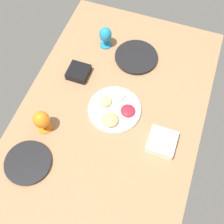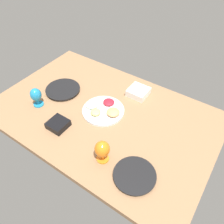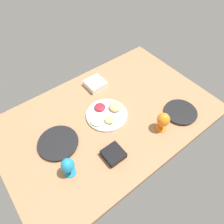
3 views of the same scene
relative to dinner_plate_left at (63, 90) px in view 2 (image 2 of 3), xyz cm
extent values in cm
cube|color=#99704C|center=(41.14, -1.94, -3.24)|extent=(160.00, 104.00, 4.00)
cylinder|color=#4C4C51|center=(0.00, 0.00, -0.50)|extent=(25.20, 25.20, 1.49)
cylinder|color=black|center=(0.00, 0.00, 0.70)|extent=(27.39, 27.39, 0.90)
cylinder|color=#4C4C51|center=(85.88, -32.98, -0.58)|extent=(22.62, 22.62, 1.33)
cylinder|color=black|center=(85.88, -32.98, 0.49)|extent=(24.59, 24.59, 0.80)
cylinder|color=silver|center=(40.49, -0.64, -0.34)|extent=(30.60, 30.60, 1.80)
ellipsoid|color=#F2A566|center=(48.95, -0.27, 2.43)|extent=(9.32, 9.32, 3.74)
ellipsoid|color=red|center=(39.91, 7.16, 1.86)|extent=(8.34, 8.34, 2.61)
ellipsoid|color=beige|center=(30.79, -1.58, 1.69)|extent=(9.57, 9.57, 2.27)
ellipsoid|color=#F9E072|center=(38.52, -7.06, 2.18)|extent=(7.27, 7.27, 3.24)
cylinder|color=orange|center=(64.11, -33.68, -0.74)|extent=(7.70, 7.70, 1.00)
cylinder|color=orange|center=(64.11, -33.68, 1.62)|extent=(2.00, 2.00, 3.73)
ellipsoid|color=orange|center=(64.11, -33.68, 8.83)|extent=(9.01, 9.01, 10.68)
cylinder|color=#1F86BB|center=(-4.06, -22.25, -0.74)|extent=(7.55, 7.55, 1.00)
cylinder|color=#1F86BB|center=(-4.06, -22.25, 1.69)|extent=(2.00, 2.00, 3.86)
ellipsoid|color=#1F86BB|center=(-4.06, -22.25, 8.64)|extent=(8.12, 8.12, 10.06)
cube|color=black|center=(23.88, -29.89, 1.11)|extent=(12.69, 12.69, 4.71)
cube|color=tan|center=(23.88, -29.89, 2.62)|extent=(10.41, 10.41, 1.51)
cube|color=white|center=(52.01, 30.31, 1.46)|extent=(14.83, 14.83, 5.39)
cube|color=#F9E072|center=(52.01, 30.31, 3.18)|extent=(12.16, 12.16, 1.73)
camera|label=1|loc=(117.55, 24.92, 146.20)|focal=46.55mm
camera|label=2|loc=(111.61, -93.00, 114.77)|focal=36.03mm
camera|label=3|loc=(-16.22, -79.80, 123.48)|focal=33.80mm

